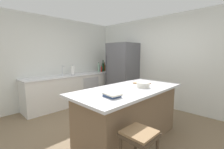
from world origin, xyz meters
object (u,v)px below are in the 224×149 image
object	(u,v)px
cookbook_stack	(112,95)
bar_stool	(139,141)
mixing_bowl	(143,85)
paper_towel_roll	(73,70)
cutting_board	(142,83)
sink_faucet	(62,70)
refrigerator	(123,72)
kitchen_island	(129,113)
vinegar_bottle	(109,68)
gin_bottle	(99,68)
wine_bottle	(103,67)
whiskey_bottle	(104,68)
hot_sauce_bottle	(101,69)

from	to	relation	value
cookbook_stack	bar_stool	bearing A→B (deg)	-11.05
mixing_bowl	paper_towel_roll	bearing A→B (deg)	176.87
cookbook_stack	cutting_board	world-z (taller)	cookbook_stack
sink_faucet	refrigerator	bearing A→B (deg)	60.07
kitchen_island	cutting_board	xyz separation A→B (m)	(-0.08, 0.51, 0.47)
vinegar_bottle	gin_bottle	distance (m)	0.42
cutting_board	wine_bottle	bearing A→B (deg)	154.52
mixing_bowl	wine_bottle	bearing A→B (deg)	151.55
kitchen_island	bar_stool	bearing A→B (deg)	-45.22
whiskey_bottle	mixing_bowl	distance (m)	3.10
paper_towel_roll	mixing_bowl	bearing A→B (deg)	-3.13
sink_faucet	wine_bottle	size ratio (longest dim) A/B	0.72
bar_stool	hot_sauce_bottle	world-z (taller)	hot_sauce_bottle
refrigerator	cookbook_stack	world-z (taller)	refrigerator
sink_faucet	bar_stool	bearing A→B (deg)	-13.52
gin_bottle	mixing_bowl	world-z (taller)	gin_bottle
sink_faucet	hot_sauce_bottle	distance (m)	1.50
hot_sauce_bottle	cookbook_stack	bearing A→B (deg)	-39.17
bar_stool	refrigerator	bearing A→B (deg)	133.78
mixing_bowl	hot_sauce_bottle	bearing A→B (deg)	153.07
whiskey_bottle	gin_bottle	xyz separation A→B (m)	(0.02, -0.30, 0.01)
paper_towel_roll	refrigerator	bearing A→B (deg)	56.42
cookbook_stack	refrigerator	bearing A→B (deg)	127.55
kitchen_island	mixing_bowl	world-z (taller)	mixing_bowl
vinegar_bottle	mixing_bowl	size ratio (longest dim) A/B	1.35
hot_sauce_bottle	cookbook_stack	world-z (taller)	hot_sauce_bottle
bar_stool	whiskey_bottle	world-z (taller)	whiskey_bottle
hot_sauce_bottle	bar_stool	bearing A→B (deg)	-35.42
bar_stool	cutting_board	distance (m)	1.49
paper_towel_roll	cookbook_stack	size ratio (longest dim) A/B	1.14
cookbook_stack	paper_towel_roll	bearing A→B (deg)	159.62
vinegar_bottle	gin_bottle	xyz separation A→B (m)	(-0.14, -0.40, 0.01)
kitchen_island	bar_stool	distance (m)	0.99
wine_bottle	cookbook_stack	world-z (taller)	wine_bottle
bar_stool	vinegar_bottle	size ratio (longest dim) A/B	2.12
bar_stool	hot_sauce_bottle	distance (m)	3.95
bar_stool	wine_bottle	bearing A→B (deg)	143.58
refrigerator	hot_sauce_bottle	distance (m)	0.91
sink_faucet	cutting_board	bearing A→B (deg)	10.04
kitchen_island	bar_stool	xyz separation A→B (m)	(0.69, -0.70, 0.07)
vinegar_bottle	cutting_board	world-z (taller)	vinegar_bottle
cookbook_stack	cutting_board	size ratio (longest dim) A/B	0.95
gin_bottle	mixing_bowl	xyz separation A→B (m)	(2.67, -1.24, -0.06)
bar_stool	kitchen_island	bearing A→B (deg)	134.78
bar_stool	cookbook_stack	size ratio (longest dim) A/B	2.42
sink_faucet	whiskey_bottle	world-z (taller)	whiskey_bottle
gin_bottle	hot_sauce_bottle	bearing A→B (deg)	67.27
vinegar_bottle	cookbook_stack	world-z (taller)	vinegar_bottle
paper_towel_roll	hot_sauce_bottle	bearing A→B (deg)	91.54
bar_stool	gin_bottle	xyz separation A→B (m)	(-3.24, 2.18, 0.50)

